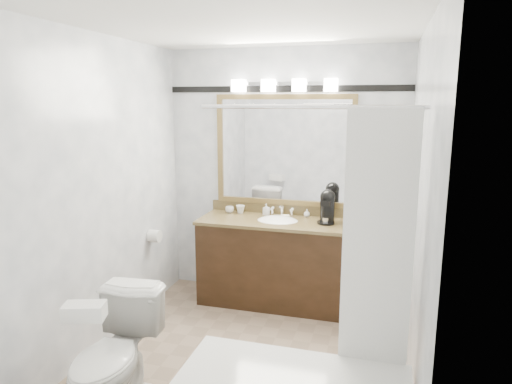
% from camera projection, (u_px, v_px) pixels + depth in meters
% --- Properties ---
extents(room, '(2.42, 2.62, 2.52)m').
position_uv_depth(room, '(247.00, 202.00, 3.38)').
color(room, gray).
rests_on(room, ground).
extents(vanity, '(1.53, 0.58, 0.97)m').
position_uv_depth(vanity, '(277.00, 260.00, 4.49)').
color(vanity, black).
rests_on(vanity, ground).
extents(mirror, '(1.40, 0.04, 1.10)m').
position_uv_depth(mirror, '(284.00, 150.00, 4.54)').
color(mirror, olive).
rests_on(mirror, room).
extents(vanity_light_bar, '(1.02, 0.14, 0.12)m').
position_uv_depth(vanity_light_bar, '(284.00, 85.00, 4.36)').
color(vanity_light_bar, silver).
rests_on(vanity_light_bar, room).
extents(accent_stripe, '(2.40, 0.01, 0.06)m').
position_uv_depth(accent_stripe, '(285.00, 89.00, 4.43)').
color(accent_stripe, black).
rests_on(accent_stripe, room).
extents(tp_roll, '(0.11, 0.12, 0.12)m').
position_uv_depth(tp_roll, '(155.00, 236.00, 4.41)').
color(tp_roll, white).
rests_on(tp_roll, room).
extents(toilet, '(0.49, 0.79, 0.77)m').
position_uv_depth(toilet, '(114.00, 358.00, 2.88)').
color(toilet, white).
rests_on(toilet, ground).
extents(tissue_box, '(0.25, 0.19, 0.09)m').
position_uv_depth(tissue_box, '(84.00, 312.00, 2.57)').
color(tissue_box, white).
rests_on(tissue_box, toilet).
extents(coffee_maker, '(0.16, 0.21, 0.32)m').
position_uv_depth(coffee_maker, '(327.00, 206.00, 4.30)').
color(coffee_maker, black).
rests_on(coffee_maker, vanity).
extents(cup_left, '(0.09, 0.09, 0.07)m').
position_uv_depth(cup_left, '(230.00, 210.00, 4.70)').
color(cup_left, white).
rests_on(cup_left, vanity).
extents(cup_right, '(0.10, 0.10, 0.08)m').
position_uv_depth(cup_right, '(240.00, 209.00, 4.68)').
color(cup_right, white).
rests_on(cup_right, vanity).
extents(soap_bottle_a, '(0.07, 0.07, 0.12)m').
position_uv_depth(soap_bottle_a, '(266.00, 209.00, 4.61)').
color(soap_bottle_a, white).
rests_on(soap_bottle_a, vanity).
extents(soap_bottle_b, '(0.07, 0.07, 0.08)m').
position_uv_depth(soap_bottle_b, '(307.00, 213.00, 4.54)').
color(soap_bottle_b, white).
rests_on(soap_bottle_b, vanity).
extents(soap_bar, '(0.09, 0.07, 0.03)m').
position_uv_depth(soap_bar, '(285.00, 216.00, 4.51)').
color(soap_bar, '#EDE3C3').
rests_on(soap_bar, vanity).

